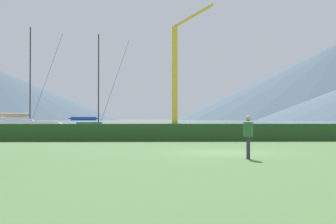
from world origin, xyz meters
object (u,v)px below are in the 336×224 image
(sailboat_slip_3, at_px, (94,128))
(dock_crane, at_px, (176,83))
(person_seated_viewer, at_px, (248,133))
(sailboat_slip_5, at_px, (25,125))

(sailboat_slip_3, bearing_deg, dock_crane, 56.74)
(sailboat_slip_3, relative_size, person_seated_viewer, 5.86)
(sailboat_slip_3, height_order, person_seated_viewer, sailboat_slip_3)
(person_seated_viewer, bearing_deg, dock_crane, 101.20)
(sailboat_slip_3, bearing_deg, person_seated_viewer, -83.43)
(person_seated_viewer, bearing_deg, sailboat_slip_3, 119.65)
(sailboat_slip_3, relative_size, sailboat_slip_5, 0.79)
(sailboat_slip_5, bearing_deg, dock_crane, 24.79)
(sailboat_slip_3, height_order, sailboat_slip_5, sailboat_slip_5)
(sailboat_slip_3, xyz_separation_m, sailboat_slip_5, (-9.30, 9.91, 0.15))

